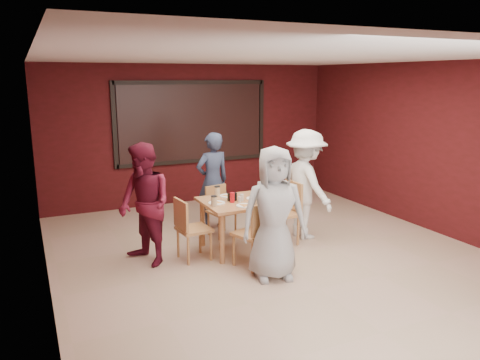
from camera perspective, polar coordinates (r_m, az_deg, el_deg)
name	(u,v)px	position (r m, az deg, el deg)	size (l,w,h in m)	color
floor	(275,257)	(6.85, 4.25, -9.39)	(7.00, 7.00, 0.00)	tan
window_blinds	(193,122)	(9.56, -5.76, 7.02)	(3.00, 0.02, 1.50)	black
dining_table	(236,207)	(6.89, -0.51, -3.31)	(0.97, 0.97, 0.92)	#B6864A
chair_front	(257,231)	(6.31, 2.08, -6.19)	(0.57, 0.57, 0.93)	#C9834E
chair_back	(219,207)	(7.66, -2.52, -3.36)	(0.46, 0.46, 0.81)	#C9834E
chair_left	(189,226)	(6.62, -6.23, -5.57)	(0.47, 0.47, 0.89)	#C9834E
chair_right	(286,209)	(7.29, 5.67, -3.49)	(0.47, 0.47, 0.97)	#C9834E
diner_front	(274,213)	(5.93, 4.17, -4.08)	(0.84, 0.55, 1.72)	#ABABAB
diner_back	(213,181)	(7.91, -3.36, -0.11)	(0.60, 0.39, 1.65)	#303A55
diner_left	(145,205)	(6.50, -11.54, -2.97)	(0.82, 0.64, 1.69)	maroon
diner_right	(306,184)	(7.51, 8.02, -0.54)	(1.13, 0.65, 1.75)	white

